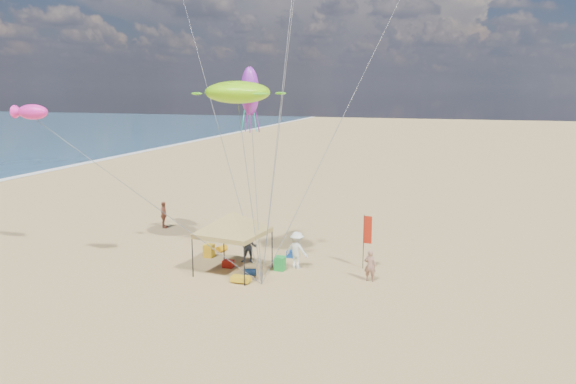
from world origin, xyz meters
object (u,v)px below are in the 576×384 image
(person_near_c, at_px, (297,250))
(beach_cart, at_px, (241,279))
(chair_green, at_px, (280,263))
(person_near_b, at_px, (249,247))
(person_near_a, at_px, (370,266))
(canopy_tent, at_px, (233,214))
(cooler_red, at_px, (228,264))
(chair_yellow, at_px, (209,251))
(person_far_a, at_px, (164,215))
(feather_flag, at_px, (367,233))
(cooler_blue, at_px, (292,254))

(person_near_c, bearing_deg, beach_cart, 72.34)
(chair_green, distance_m, person_near_b, 2.09)
(chair_green, relative_size, person_near_a, 0.46)
(canopy_tent, relative_size, cooler_red, 10.66)
(chair_yellow, relative_size, person_far_a, 0.40)
(canopy_tent, distance_m, beach_cart, 3.22)
(feather_flag, height_order, person_near_a, feather_flag)
(chair_yellow, relative_size, person_near_c, 0.37)
(chair_green, distance_m, beach_cart, 2.59)
(canopy_tent, xyz_separation_m, feather_flag, (6.22, 2.46, -1.09))
(cooler_blue, distance_m, chair_yellow, 4.52)
(chair_green, xyz_separation_m, chair_yellow, (-4.37, 0.92, 0.00))
(cooler_blue, bearing_deg, canopy_tent, -123.46)
(canopy_tent, bearing_deg, person_near_a, 6.39)
(cooler_blue, relative_size, person_near_b, 0.31)
(beach_cart, bearing_deg, chair_yellow, 134.78)
(person_near_a, bearing_deg, person_far_a, -20.79)
(canopy_tent, height_order, chair_green, canopy_tent)
(chair_green, height_order, beach_cart, chair_green)
(person_near_b, xyz_separation_m, person_near_c, (2.66, -0.08, 0.08))
(chair_yellow, height_order, person_near_b, person_near_b)
(canopy_tent, xyz_separation_m, chair_yellow, (-2.25, 1.89, -2.63))
(cooler_red, distance_m, person_near_c, 3.60)
(chair_yellow, distance_m, person_near_a, 9.02)
(cooler_red, height_order, chair_yellow, chair_yellow)
(person_near_c, distance_m, person_far_a, 11.82)
(chair_yellow, xyz_separation_m, person_near_c, (5.10, -0.38, 0.61))
(cooler_red, distance_m, person_far_a, 9.50)
(feather_flag, xyz_separation_m, person_near_c, (-3.37, -0.94, -0.93))
(canopy_tent, xyz_separation_m, person_far_a, (-7.77, 6.70, -2.10))
(chair_green, bearing_deg, beach_cart, -117.26)
(person_near_a, bearing_deg, person_near_b, -5.82)
(person_near_a, relative_size, person_near_c, 0.80)
(beach_cart, bearing_deg, person_near_a, 19.77)
(person_near_b, bearing_deg, canopy_tent, -104.36)
(feather_flag, distance_m, chair_green, 4.63)
(feather_flag, relative_size, cooler_red, 5.21)
(canopy_tent, relative_size, person_far_a, 3.28)
(person_far_a, bearing_deg, feather_flag, -123.46)
(chair_green, distance_m, chair_yellow, 4.46)
(cooler_red, distance_m, person_near_a, 7.26)
(cooler_red, xyz_separation_m, person_far_a, (-7.23, 6.13, 0.69))
(canopy_tent, bearing_deg, chair_green, 24.74)
(feather_flag, relative_size, chair_green, 4.02)
(cooler_red, xyz_separation_m, person_near_a, (7.23, 0.17, 0.58))
(cooler_red, distance_m, chair_green, 2.69)
(cooler_red, bearing_deg, person_near_b, 54.38)
(cooler_red, xyz_separation_m, person_near_b, (0.73, 1.02, 0.68))
(cooler_blue, xyz_separation_m, chair_green, (0.03, -2.18, 0.16))
(canopy_tent, bearing_deg, chair_yellow, 139.98)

